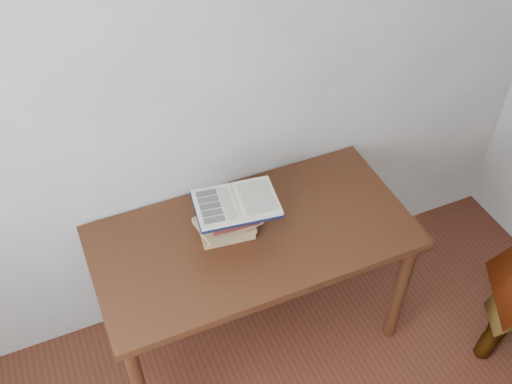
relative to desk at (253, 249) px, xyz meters
name	(u,v)px	position (x,y,z in m)	size (l,w,h in m)	color
desk	(253,249)	(0.00, 0.00, 0.00)	(1.43, 0.71, 0.76)	#411D10
book_stack	(228,218)	(-0.09, 0.06, 0.18)	(0.29, 0.22, 0.18)	tan
open_book	(236,203)	(-0.06, 0.03, 0.29)	(0.38, 0.29, 0.03)	black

